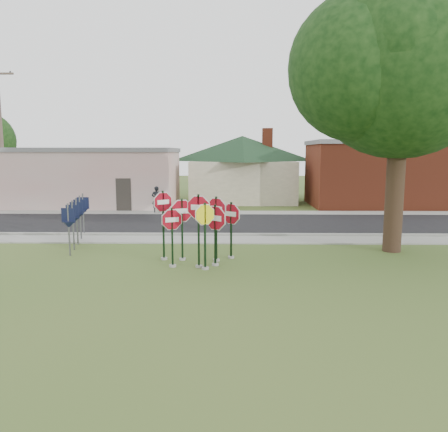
{
  "coord_description": "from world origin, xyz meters",
  "views": [
    {
      "loc": [
        1.12,
        -13.58,
        3.89
      ],
      "look_at": [
        0.86,
        2.0,
        1.61
      ],
      "focal_mm": 35.0,
      "sensor_mm": 36.0,
      "label": 1
    }
  ],
  "objects_px": {
    "stop_sign_yellow": "(205,228)",
    "pedestrian": "(157,199)",
    "utility_pole_near": "(1,136)",
    "stop_sign_left": "(172,231)",
    "stop_sign_center": "(199,220)",
    "oak_tree": "(402,62)"
  },
  "relations": [
    {
      "from": "utility_pole_near",
      "to": "oak_tree",
      "type": "bearing_deg",
      "value": -28.55
    },
    {
      "from": "utility_pole_near",
      "to": "pedestrian",
      "type": "distance_m",
      "value": 11.13
    },
    {
      "from": "stop_sign_center",
      "to": "oak_tree",
      "type": "bearing_deg",
      "value": 19.29
    },
    {
      "from": "oak_tree",
      "to": "stop_sign_center",
      "type": "bearing_deg",
      "value": -160.71
    },
    {
      "from": "oak_tree",
      "to": "utility_pole_near",
      "type": "xyz_separation_m",
      "value": [
        -21.5,
        11.7,
        -2.28
      ]
    },
    {
      "from": "stop_sign_left",
      "to": "pedestrian",
      "type": "height_order",
      "value": "stop_sign_left"
    },
    {
      "from": "stop_sign_yellow",
      "to": "pedestrian",
      "type": "height_order",
      "value": "stop_sign_yellow"
    },
    {
      "from": "stop_sign_center",
      "to": "utility_pole_near",
      "type": "height_order",
      "value": "utility_pole_near"
    },
    {
      "from": "stop_sign_center",
      "to": "stop_sign_left",
      "type": "relative_size",
      "value": 1.23
    },
    {
      "from": "stop_sign_left",
      "to": "stop_sign_center",
      "type": "bearing_deg",
      "value": -3.13
    },
    {
      "from": "stop_sign_yellow",
      "to": "pedestrian",
      "type": "relative_size",
      "value": 1.39
    },
    {
      "from": "stop_sign_left",
      "to": "oak_tree",
      "type": "distance_m",
      "value": 10.61
    },
    {
      "from": "stop_sign_yellow",
      "to": "utility_pole_near",
      "type": "bearing_deg",
      "value": 134.38
    },
    {
      "from": "stop_sign_left",
      "to": "pedestrian",
      "type": "relative_size",
      "value": 1.26
    },
    {
      "from": "stop_sign_center",
      "to": "stop_sign_yellow",
      "type": "bearing_deg",
      "value": -46.97
    },
    {
      "from": "stop_sign_yellow",
      "to": "stop_sign_left",
      "type": "relative_size",
      "value": 1.1
    },
    {
      "from": "utility_pole_near",
      "to": "stop_sign_yellow",
      "type": "bearing_deg",
      "value": -45.62
    },
    {
      "from": "stop_sign_center",
      "to": "utility_pole_near",
      "type": "xyz_separation_m",
      "value": [
        -14.02,
        14.32,
        3.32
      ]
    },
    {
      "from": "stop_sign_yellow",
      "to": "oak_tree",
      "type": "distance_m",
      "value": 9.74
    },
    {
      "from": "stop_sign_yellow",
      "to": "utility_pole_near",
      "type": "distance_m",
      "value": 20.68
    },
    {
      "from": "oak_tree",
      "to": "pedestrian",
      "type": "relative_size",
      "value": 6.43
    },
    {
      "from": "stop_sign_left",
      "to": "utility_pole_near",
      "type": "height_order",
      "value": "utility_pole_near"
    }
  ]
}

